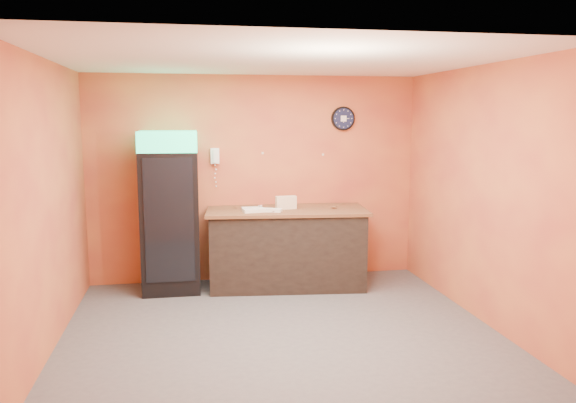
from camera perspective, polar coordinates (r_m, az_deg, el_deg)
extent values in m
plane|color=#47474C|center=(6.13, -0.86, -12.85)|extent=(4.50, 4.50, 0.00)
cube|color=orange|center=(7.73, -3.32, 2.34)|extent=(4.50, 0.02, 2.80)
cube|color=orange|center=(5.84, -23.23, -0.37)|extent=(0.02, 4.00, 2.80)
cube|color=orange|center=(6.52, 19.02, 0.72)|extent=(0.02, 4.00, 2.80)
cube|color=white|center=(5.73, -0.93, 14.21)|extent=(4.50, 4.00, 0.02)
cube|color=black|center=(7.40, -11.85, -2.00)|extent=(0.73, 0.73, 1.81)
cube|color=#1CEE95|center=(7.29, -12.10, 6.00)|extent=(0.73, 0.73, 0.26)
cube|color=black|center=(7.03, -11.92, -1.92)|extent=(0.60, 0.03, 1.55)
cube|color=black|center=(7.50, -0.12, -4.82)|extent=(2.08, 1.10, 1.00)
cylinder|color=black|center=(7.90, 5.61, 8.39)|extent=(0.33, 0.05, 0.33)
cylinder|color=#0F1433|center=(7.88, 5.66, 8.39)|extent=(0.28, 0.01, 0.28)
cube|color=white|center=(7.87, 5.68, 8.39)|extent=(0.08, 0.00, 0.08)
cube|color=white|center=(7.61, -7.44, 4.61)|extent=(0.11, 0.07, 0.21)
cube|color=white|center=(7.56, -7.42, 4.59)|extent=(0.05, 0.04, 0.17)
cube|color=brown|center=(7.40, -0.12, -0.91)|extent=(2.18, 1.16, 0.04)
cube|color=beige|center=(7.38, -0.21, -0.55)|extent=(0.28, 0.12, 0.06)
cube|color=beige|center=(7.37, -0.21, -0.11)|extent=(0.28, 0.12, 0.06)
cube|color=beige|center=(7.36, -0.21, 0.33)|extent=(0.28, 0.12, 0.06)
cube|color=white|center=(7.15, -3.37, -0.92)|extent=(0.32, 0.17, 0.04)
cube|color=white|center=(7.18, -1.78, -0.88)|extent=(0.31, 0.21, 0.04)
cube|color=white|center=(7.31, -3.65, -0.73)|extent=(0.28, 0.12, 0.04)
cylinder|color=silver|center=(7.31, -2.81, -0.60)|extent=(0.07, 0.07, 0.07)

